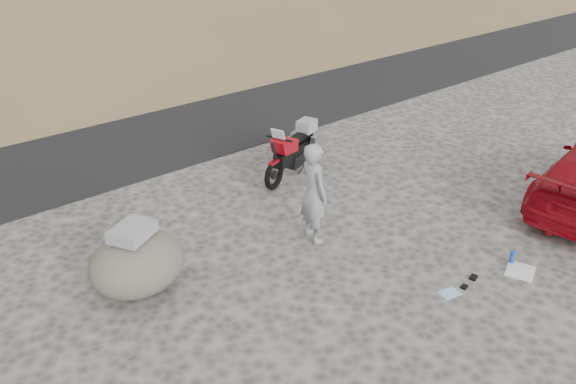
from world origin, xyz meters
name	(u,v)px	position (x,y,z in m)	size (l,w,h in m)	color
ground	(373,257)	(0.00, 0.00, 0.00)	(140.00, 140.00, 0.00)	#42403D
road	(148,121)	(0.00, 9.00, 0.00)	(120.00, 7.00, 0.05)	black
motorcycle	(295,150)	(1.13, 3.60, 0.60)	(2.25, 1.13, 1.39)	black
man	(313,238)	(-0.44, 1.19, 0.00)	(0.72, 0.47, 1.97)	gray
boulder	(137,263)	(-3.72, 1.81, 0.53)	(1.92, 1.76, 1.21)	#554F49
gear_white_cloth	(520,271)	(1.67, -1.94, 0.01)	(0.52, 0.46, 0.02)	white
gear_bottle	(512,257)	(1.78, -1.70, 0.13)	(0.09, 0.09, 0.25)	#1C47A9
gear_funnel	(550,229)	(3.25, -1.61, 0.10)	(0.16, 0.16, 0.21)	#A80B0C
gear_glove_a	(473,277)	(0.85, -1.54, 0.02)	(0.16, 0.11, 0.04)	black
gear_glove_b	(464,287)	(0.51, -1.59, 0.02)	(0.12, 0.09, 0.04)	black
gear_blue_cloth	(449,293)	(0.19, -1.54, 0.01)	(0.33, 0.24, 0.01)	#95C3E6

